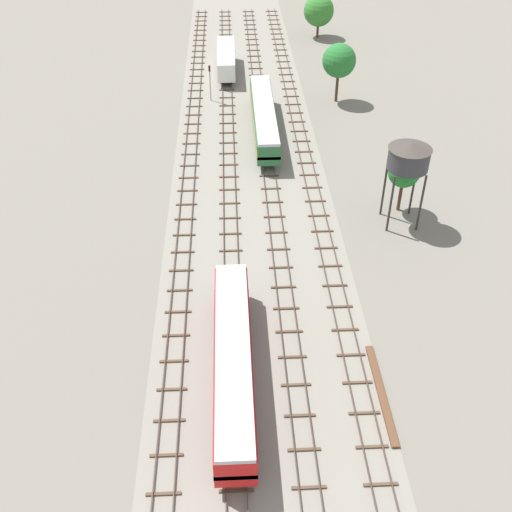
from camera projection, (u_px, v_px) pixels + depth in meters
name	position (u px, v px, depth m)	size (l,w,h in m)	color
ground_plane	(247.00, 152.00, 79.68)	(480.00, 480.00, 0.00)	slate
ballast_bed	(247.00, 152.00, 79.68)	(18.83, 176.00, 0.01)	gray
track_far_left	(191.00, 148.00, 80.11)	(2.40, 126.00, 0.29)	#47382D
track_left	(228.00, 148.00, 80.29)	(2.40, 126.00, 0.29)	#47382D
track_centre_left	(266.00, 147.00, 80.48)	(2.40, 126.00, 0.29)	#47382D
track_centre	(303.00, 146.00, 80.66)	(2.40, 126.00, 0.29)	#47382D
diesel_railcar_left_nearest	(233.00, 360.00, 47.26)	(2.96, 20.50, 3.80)	red
passenger_coach_centre_left_near	(264.00, 116.00, 82.12)	(2.96, 22.00, 3.80)	#286638
freight_boxcar_left_mid	(226.00, 59.00, 100.09)	(2.87, 14.00, 3.60)	white
water_tower	(409.00, 157.00, 61.98)	(4.49, 4.49, 9.46)	#2D2826
signal_post_nearest	(210.00, 78.00, 90.48)	(0.28, 0.47, 5.55)	gray
lineside_tree_0	(339.00, 61.00, 88.70)	(4.94, 4.94, 8.73)	#4C331E
lineside_tree_1	(319.00, 11.00, 113.27)	(5.63, 5.63, 7.66)	#4C331E
lineside_tree_2	(404.00, 172.00, 65.79)	(3.51, 3.51, 6.66)	#4C331E
spare_rail_bundle	(381.00, 393.00, 47.79)	(0.60, 10.00, 0.24)	brown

